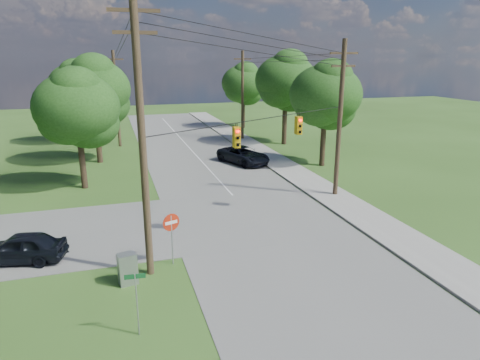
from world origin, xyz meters
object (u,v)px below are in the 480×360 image
object	(u,v)px
pole_north_e	(243,95)
control_cabinet	(128,269)
pole_ne	(340,118)
pole_north_w	(116,98)
car_cross_dark	(20,248)
car_main_north	(243,155)
pole_sw	(142,137)
do_not_enter_sign	(171,228)

from	to	relation	value
pole_north_e	control_cabinet	size ratio (longest dim) A/B	7.20
pole_ne	pole_north_w	xyz separation A→B (m)	(-13.90, 22.00, -0.34)
control_cabinet	car_cross_dark	bearing A→B (deg)	132.60
pole_ne	car_cross_dark	world-z (taller)	pole_ne
car_cross_dark	control_cabinet	size ratio (longest dim) A/B	2.99
car_main_north	pole_ne	bearing A→B (deg)	-95.14
car_cross_dark	pole_sw	bearing A→B (deg)	76.33
pole_north_e	pole_north_w	size ratio (longest dim) A/B	1.00
control_cabinet	do_not_enter_sign	distance (m)	2.69
pole_north_e	pole_north_w	world-z (taller)	same
car_cross_dark	car_main_north	world-z (taller)	car_main_north
pole_north_w	car_cross_dark	bearing A→B (deg)	-101.36
pole_sw	pole_ne	xyz separation A→B (m)	(13.50, 7.60, -0.76)
car_main_north	control_cabinet	size ratio (longest dim) A/B	3.91
pole_ne	control_cabinet	world-z (taller)	pole_ne
pole_sw	car_cross_dark	xyz separation A→B (m)	(-5.76, 2.91, -5.49)
car_cross_dark	do_not_enter_sign	xyz separation A→B (m)	(6.86, -2.31, 1.09)
pole_ne	pole_north_e	bearing A→B (deg)	90.00
pole_north_w	car_cross_dark	size ratio (longest dim) A/B	2.40
pole_ne	pole_north_e	xyz separation A→B (m)	(-0.00, 22.00, -0.34)
pole_north_w	control_cabinet	xyz separation A→B (m)	(-0.60, -30.24, -4.44)
pole_sw	pole_north_e	distance (m)	32.55
car_main_north	control_cabinet	xyz separation A→B (m)	(-11.10, -18.97, -0.09)
pole_ne	car_cross_dark	bearing A→B (deg)	-166.31
pole_ne	pole_north_e	world-z (taller)	pole_ne
pole_north_e	car_main_north	size ratio (longest dim) A/B	1.84
control_cabinet	do_not_enter_sign	size ratio (longest dim) A/B	0.55
pole_north_w	car_cross_dark	distance (m)	27.58
do_not_enter_sign	control_cabinet	bearing A→B (deg)	-169.74
pole_ne	control_cabinet	xyz separation A→B (m)	(-14.50, -8.24, -4.77)
pole_sw	do_not_enter_sign	distance (m)	4.57
control_cabinet	do_not_enter_sign	bearing A→B (deg)	19.74
pole_sw	pole_north_e	xyz separation A→B (m)	(13.50, 29.60, -1.10)
pole_sw	car_main_north	distance (m)	21.62
pole_sw	car_cross_dark	world-z (taller)	pole_sw
pole_ne	pole_north_e	size ratio (longest dim) A/B	1.05
pole_sw	control_cabinet	world-z (taller)	pole_sw
car_cross_dark	pole_north_e	bearing A→B (deg)	157.29
pole_north_w	do_not_enter_sign	world-z (taller)	pole_north_w
pole_north_e	do_not_enter_sign	world-z (taller)	pole_north_e
pole_sw	pole_ne	world-z (taller)	pole_sw
pole_north_w	pole_sw	bearing A→B (deg)	-89.23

